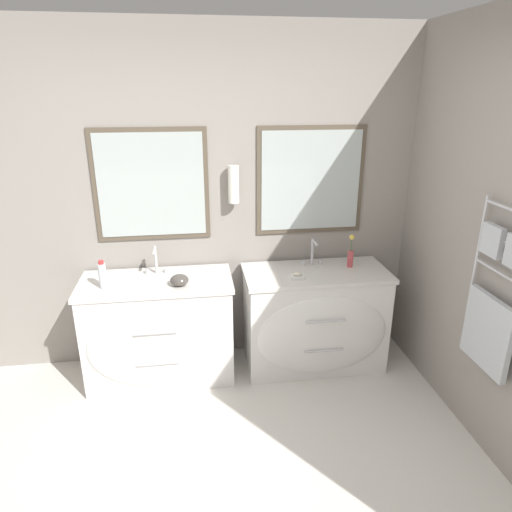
# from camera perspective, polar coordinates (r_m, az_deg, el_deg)

# --- Properties ---
(wall_back) EXTENTS (4.95, 0.16, 2.60)m
(wall_back) POSITION_cam_1_polar(r_m,az_deg,el_deg) (3.57, -6.78, 6.63)
(wall_back) COLOR gray
(wall_back) RESTS_ON ground_plane
(wall_right) EXTENTS (0.13, 3.75, 2.60)m
(wall_right) POSITION_cam_1_polar(r_m,az_deg,el_deg) (3.12, 26.77, 2.30)
(wall_right) COLOR gray
(wall_right) RESTS_ON ground_plane
(vanity_left) EXTENTS (1.12, 0.59, 0.81)m
(vanity_left) POSITION_cam_1_polar(r_m,az_deg,el_deg) (3.58, -11.97, -9.06)
(vanity_left) COLOR white
(vanity_left) RESTS_ON ground_plane
(vanity_right) EXTENTS (1.12, 0.59, 0.81)m
(vanity_right) POSITION_cam_1_polar(r_m,az_deg,el_deg) (3.69, 7.39, -7.85)
(vanity_right) COLOR white
(vanity_right) RESTS_ON ground_plane
(faucet_left) EXTENTS (0.17, 0.13, 0.22)m
(faucet_left) POSITION_cam_1_polar(r_m,az_deg,el_deg) (3.51, -12.43, -0.56)
(faucet_left) COLOR silver
(faucet_left) RESTS_ON vanity_left
(faucet_right) EXTENTS (0.17, 0.13, 0.22)m
(faucet_right) POSITION_cam_1_polar(r_m,az_deg,el_deg) (3.62, 7.11, 0.42)
(faucet_right) COLOR silver
(faucet_right) RESTS_ON vanity_right
(toiletry_bottle) EXTENTS (0.06, 0.06, 0.21)m
(toiletry_bottle) POSITION_cam_1_polar(r_m,az_deg,el_deg) (3.37, -18.63, -2.29)
(toiletry_bottle) COLOR silver
(toiletry_bottle) RESTS_ON vanity_left
(amenity_bowl) EXTENTS (0.13, 0.13, 0.08)m
(amenity_bowl) POSITION_cam_1_polar(r_m,az_deg,el_deg) (3.31, -9.55, -2.99)
(amenity_bowl) COLOR #4C4742
(amenity_bowl) RESTS_ON vanity_left
(flower_vase) EXTENTS (0.05, 0.05, 0.27)m
(flower_vase) POSITION_cam_1_polar(r_m,az_deg,el_deg) (3.65, 11.75, 0.19)
(flower_vase) COLOR #CC4C51
(flower_vase) RESTS_ON vanity_right
(soap_dish) EXTENTS (0.11, 0.07, 0.04)m
(soap_dish) POSITION_cam_1_polar(r_m,az_deg,el_deg) (3.40, 5.17, -2.52)
(soap_dish) COLOR white
(soap_dish) RESTS_ON vanity_right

